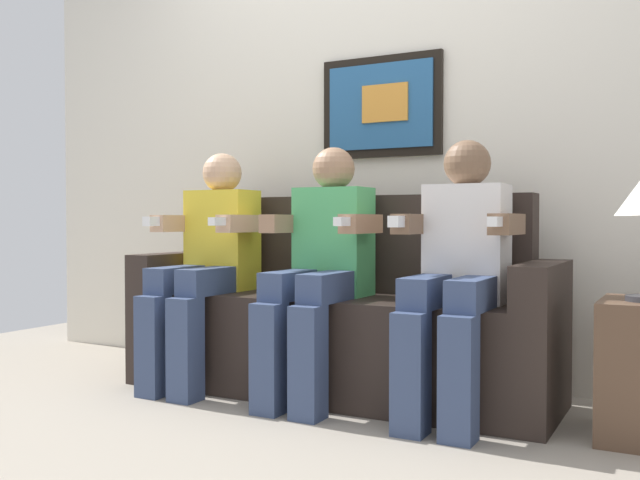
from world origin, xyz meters
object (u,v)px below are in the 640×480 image
object	(u,v)px
couch	(338,324)
person_on_left	(207,258)
person_on_right	(458,266)
person_in_middle	(321,262)

from	to	relation	value
couch	person_on_left	xyz separation A→B (m)	(-0.61, -0.17, 0.29)
couch	person_on_right	distance (m)	0.70
person_on_left	person_on_right	world-z (taller)	same
couch	person_in_middle	bearing A→B (deg)	-89.83
couch	person_on_right	world-z (taller)	person_on_right
person_in_middle	person_on_right	size ratio (longest dim) A/B	1.00
person_on_left	couch	bearing A→B (deg)	15.41
couch	person_on_right	size ratio (longest dim) A/B	1.76
couch	person_in_middle	world-z (taller)	person_in_middle
couch	person_on_left	size ratio (longest dim) A/B	1.76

